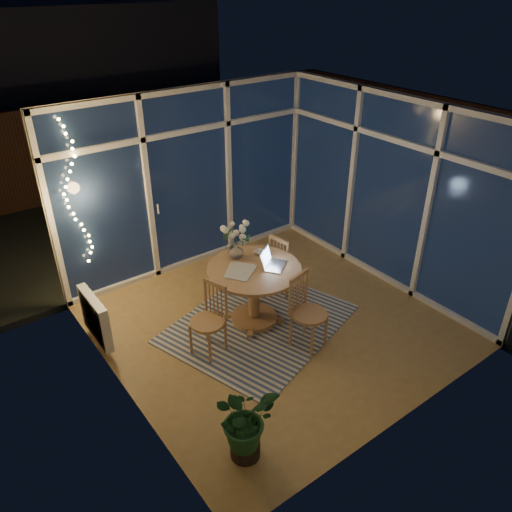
% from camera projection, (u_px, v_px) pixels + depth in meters
% --- Properties ---
extents(floor, '(4.00, 4.00, 0.00)m').
position_uv_depth(floor, '(273.00, 322.00, 6.37)').
color(floor, '#9C7544').
rests_on(floor, ground).
extents(ceiling, '(4.00, 4.00, 0.00)m').
position_uv_depth(ceiling, '(278.00, 118.00, 5.07)').
color(ceiling, white).
rests_on(ceiling, wall_back).
extents(wall_back, '(4.00, 0.04, 2.60)m').
position_uv_depth(wall_back, '(188.00, 180.00, 7.11)').
color(wall_back, beige).
rests_on(wall_back, floor).
extents(wall_front, '(4.00, 0.04, 2.60)m').
position_uv_depth(wall_front, '(418.00, 317.00, 4.33)').
color(wall_front, beige).
rests_on(wall_front, floor).
extents(wall_left, '(0.04, 4.00, 2.60)m').
position_uv_depth(wall_left, '(109.00, 290.00, 4.69)').
color(wall_left, beige).
rests_on(wall_left, floor).
extents(wall_right, '(0.04, 4.00, 2.60)m').
position_uv_depth(wall_right, '(391.00, 192.00, 6.75)').
color(wall_right, beige).
rests_on(wall_right, floor).
extents(window_wall_back, '(4.00, 0.10, 2.60)m').
position_uv_depth(window_wall_back, '(190.00, 181.00, 7.08)').
color(window_wall_back, white).
rests_on(window_wall_back, floor).
extents(window_wall_right, '(0.10, 4.00, 2.60)m').
position_uv_depth(window_wall_right, '(389.00, 192.00, 6.73)').
color(window_wall_right, white).
rests_on(window_wall_right, floor).
extents(radiator, '(0.10, 0.70, 0.58)m').
position_uv_depth(radiator, '(95.00, 318.00, 5.80)').
color(radiator, silver).
rests_on(radiator, wall_left).
extents(fairy_lights, '(0.24, 0.10, 1.85)m').
position_uv_depth(fairy_lights, '(74.00, 196.00, 6.07)').
color(fairy_lights, '#FFCF66').
rests_on(fairy_lights, window_wall_back).
extents(garden_patio, '(12.00, 6.00, 0.10)m').
position_uv_depth(garden_patio, '(140.00, 194.00, 10.14)').
color(garden_patio, black).
rests_on(garden_patio, ground).
extents(garden_fence, '(11.00, 0.08, 1.80)m').
position_uv_depth(garden_fence, '(100.00, 147.00, 9.75)').
color(garden_fence, '#3C2215').
rests_on(garden_fence, ground).
extents(neighbour_roof, '(7.00, 3.00, 2.20)m').
position_uv_depth(neighbour_roof, '(54.00, 56.00, 11.34)').
color(neighbour_roof, '#363841').
rests_on(neighbour_roof, ground).
extents(garden_shrubs, '(0.90, 0.90, 0.90)m').
position_uv_depth(garden_shrubs, '(106.00, 215.00, 8.10)').
color(garden_shrubs, black).
rests_on(garden_shrubs, ground).
extents(rug, '(2.61, 2.33, 0.01)m').
position_uv_depth(rug, '(259.00, 323.00, 6.34)').
color(rug, beige).
rests_on(rug, floor).
extents(dining_table, '(1.45, 1.45, 0.79)m').
position_uv_depth(dining_table, '(254.00, 295.00, 6.22)').
color(dining_table, '#AF864F').
rests_on(dining_table, floor).
extents(chair_left, '(0.53, 0.53, 0.91)m').
position_uv_depth(chair_left, '(207.00, 321.00, 5.66)').
color(chair_left, '#AF864F').
rests_on(chair_left, floor).
extents(chair_right, '(0.48, 0.48, 0.91)m').
position_uv_depth(chair_right, '(286.00, 263.00, 6.78)').
color(chair_right, '#AF864F').
rests_on(chair_right, floor).
extents(chair_front, '(0.54, 0.54, 0.95)m').
position_uv_depth(chair_front, '(310.00, 313.00, 5.76)').
color(chair_front, '#AF864F').
rests_on(chair_front, floor).
extents(laptop, '(0.42, 0.41, 0.24)m').
position_uv_depth(laptop, '(275.00, 258.00, 5.99)').
color(laptop, silver).
rests_on(laptop, dining_table).
extents(flower_vase, '(0.25, 0.25, 0.21)m').
position_uv_depth(flower_vase, '(236.00, 251.00, 6.18)').
color(flower_vase, white).
rests_on(flower_vase, dining_table).
extents(bowl, '(0.19, 0.19, 0.04)m').
position_uv_depth(bowl, '(260.00, 252.00, 6.32)').
color(bowl, silver).
rests_on(bowl, dining_table).
extents(newspapers, '(0.48, 0.45, 0.01)m').
position_uv_depth(newspapers, '(241.00, 270.00, 5.97)').
color(newspapers, silver).
rests_on(newspapers, dining_table).
extents(phone, '(0.10, 0.06, 0.01)m').
position_uv_depth(phone, '(269.00, 266.00, 6.05)').
color(phone, black).
rests_on(phone, dining_table).
extents(potted_plant, '(0.57, 0.51, 0.76)m').
position_uv_depth(potted_plant, '(245.00, 426.00, 4.45)').
color(potted_plant, '#1A4A23').
rests_on(potted_plant, floor).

